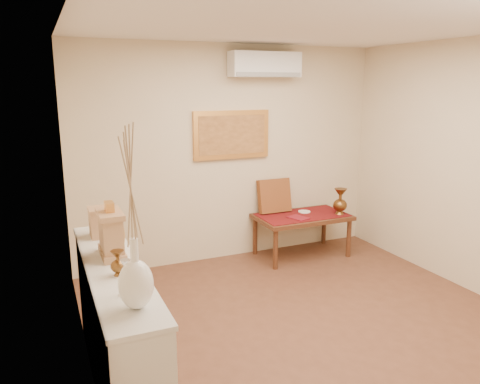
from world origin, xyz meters
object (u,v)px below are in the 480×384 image
low_table (302,220)px  wooden_chest (99,222)px  mantel_clock (111,233)px  brass_urn_tall (340,199)px  display_ledge (117,328)px  white_vase (133,220)px

low_table → wooden_chest: bearing=-155.9°
mantel_clock → wooden_chest: (-0.02, 0.50, -0.05)m
brass_urn_tall → display_ledge: bearing=-151.4°
mantel_clock → low_table: bearing=32.7°
display_ledge → white_vase: bearing=-87.8°
display_ledge → mantel_clock: 0.69m
display_ledge → wooden_chest: bearing=89.7°
white_vase → display_ledge: white_vase is taller
white_vase → low_table: white_vase is taller
white_vase → mantel_clock: white_vase is taller
white_vase → brass_urn_tall: size_ratio=2.51×
brass_urn_tall → low_table: 0.57m
display_ledge → low_table: display_ledge is taller
brass_urn_tall → mantel_clock: bearing=-153.7°
low_table → brass_urn_tall: bearing=-19.5°
white_vase → low_table: bearing=44.5°
white_vase → brass_urn_tall: (3.11, 2.44, -0.73)m
mantel_clock → low_table: (2.65, 1.70, -0.67)m
brass_urn_tall → display_ledge: (-3.14, -1.71, -0.27)m
brass_urn_tall → white_vase: bearing=-141.9°
display_ledge → low_table: bearing=35.1°
brass_urn_tall → low_table: brass_urn_tall is taller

